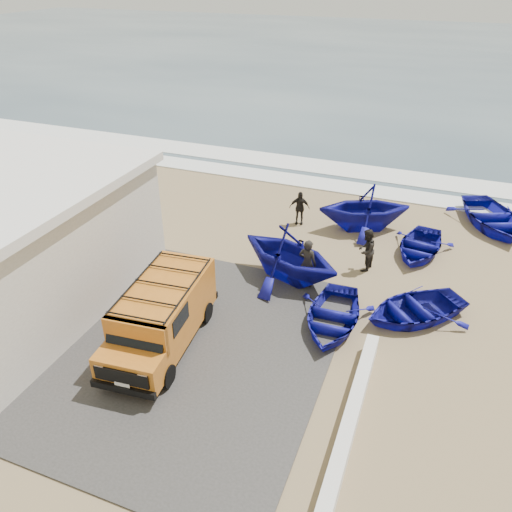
% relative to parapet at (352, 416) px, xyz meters
% --- Properties ---
extents(ground, '(160.00, 160.00, 0.00)m').
position_rel_parapet_xyz_m(ground, '(-5.00, 3.00, -0.28)').
color(ground, '#927B55').
extents(slab, '(12.00, 10.00, 0.05)m').
position_rel_parapet_xyz_m(slab, '(-7.00, 1.00, -0.25)').
color(slab, '#413E3C').
rests_on(slab, ground).
extents(ocean, '(180.00, 88.00, 0.01)m').
position_rel_parapet_xyz_m(ocean, '(-5.00, 59.00, -0.27)').
color(ocean, '#385166').
rests_on(ocean, ground).
extents(surf_line, '(180.00, 1.60, 0.06)m').
position_rel_parapet_xyz_m(surf_line, '(-5.00, 15.00, -0.25)').
color(surf_line, white).
rests_on(surf_line, ground).
extents(surf_wash, '(180.00, 2.20, 0.04)m').
position_rel_parapet_xyz_m(surf_wash, '(-5.00, 17.50, -0.26)').
color(surf_wash, white).
rests_on(surf_wash, ground).
extents(parapet, '(0.35, 6.00, 0.55)m').
position_rel_parapet_xyz_m(parapet, '(0.00, 0.00, 0.00)').
color(parapet, silver).
rests_on(parapet, ground).
extents(van, '(2.27, 4.87, 2.02)m').
position_rel_parapet_xyz_m(van, '(-5.97, 1.05, 0.81)').
color(van, '#C36C1D').
rests_on(van, ground).
extents(boat_near_left, '(2.62, 3.57, 0.72)m').
position_rel_parapet_xyz_m(boat_near_left, '(-1.40, 3.70, 0.08)').
color(boat_near_left, '#131499').
rests_on(boat_near_left, ground).
extents(boat_near_right, '(4.33, 4.26, 0.74)m').
position_rel_parapet_xyz_m(boat_near_right, '(1.00, 5.05, 0.09)').
color(boat_near_right, '#131499').
rests_on(boat_near_right, ground).
extents(boat_mid_left, '(5.03, 4.70, 2.14)m').
position_rel_parapet_xyz_m(boat_mid_left, '(-3.54, 5.82, 0.80)').
color(boat_mid_left, '#131499').
rests_on(boat_mid_left, ground).
extents(boat_mid_right, '(2.80, 3.61, 0.69)m').
position_rel_parapet_xyz_m(boat_mid_right, '(0.75, 9.41, 0.07)').
color(boat_mid_right, '#131499').
rests_on(boat_mid_right, ground).
extents(boat_far_left, '(4.94, 4.67, 2.05)m').
position_rel_parapet_xyz_m(boat_far_left, '(-1.76, 10.77, 0.75)').
color(boat_far_left, '#131499').
rests_on(boat_far_left, ground).
extents(boat_far_right, '(4.49, 5.14, 0.89)m').
position_rel_parapet_xyz_m(boat_far_right, '(3.49, 13.03, 0.17)').
color(boat_far_right, '#131499').
rests_on(boat_far_right, ground).
extents(fisherman_front, '(0.75, 0.56, 1.86)m').
position_rel_parapet_xyz_m(fisherman_front, '(-2.80, 5.60, 0.66)').
color(fisherman_front, black).
rests_on(fisherman_front, ground).
extents(fisherman_middle, '(0.77, 0.91, 1.67)m').
position_rel_parapet_xyz_m(fisherman_middle, '(-1.07, 7.46, 0.56)').
color(fisherman_middle, black).
rests_on(fisherman_middle, ground).
extents(fisherman_back, '(0.95, 0.57, 1.51)m').
position_rel_parapet_xyz_m(fisherman_back, '(-4.49, 10.27, 0.48)').
color(fisherman_back, black).
rests_on(fisherman_back, ground).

